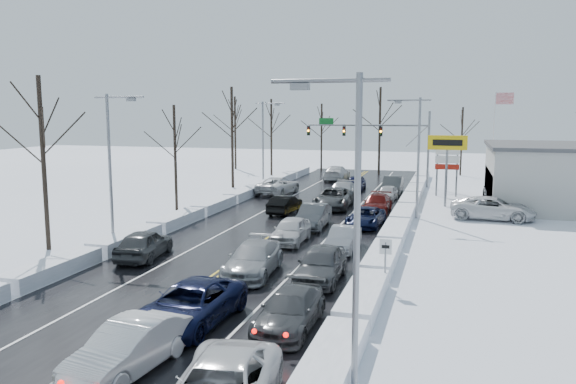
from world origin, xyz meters
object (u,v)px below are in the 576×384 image
(traffic_signal_mast, at_px, (380,135))
(tires_plus_sign, at_px, (447,148))
(oncoming_car_0, at_px, (285,213))
(flagpole, at_px, (495,131))

(traffic_signal_mast, relative_size, tires_plus_sign, 2.21)
(oncoming_car_0, bearing_deg, tires_plus_sign, -146.71)
(flagpole, xyz_separation_m, oncoming_car_0, (-16.76, -20.99, -5.93))
(traffic_signal_mast, height_order, tires_plus_sign, traffic_signal_mast)
(flagpole, height_order, oncoming_car_0, flagpole)
(traffic_signal_mast, bearing_deg, oncoming_car_0, -104.86)
(traffic_signal_mast, bearing_deg, tires_plus_sign, -59.54)
(tires_plus_sign, distance_m, flagpole, 14.79)
(flagpole, distance_m, oncoming_car_0, 27.51)
(oncoming_car_0, bearing_deg, traffic_signal_mast, -101.58)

